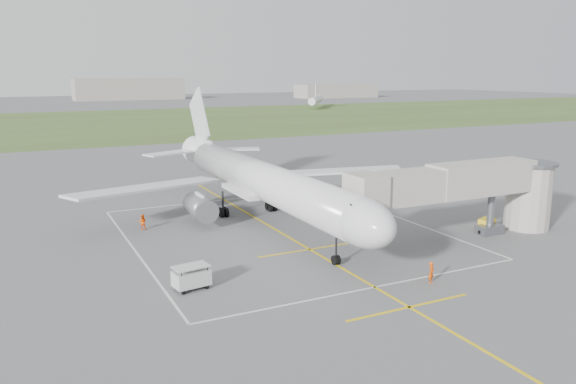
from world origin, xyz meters
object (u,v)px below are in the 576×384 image
gpu_unit (487,225)px  ramp_worker_wing (143,222)px  baggage_cart (191,277)px  ramp_worker_nose (431,273)px  airliner (261,181)px  jet_bridge (475,188)px

gpu_unit → ramp_worker_wing: size_ratio=1.31×
ramp_worker_wing → baggage_cart: bearing=108.7°
ramp_worker_nose → ramp_worker_wing: (-16.16, 24.28, -0.04)m
airliner → ramp_worker_nose: size_ratio=28.56×
airliner → gpu_unit: size_ratio=22.91×
airliner → gpu_unit: airliner is taller
gpu_unit → baggage_cart: baggage_cart is taller
airliner → jet_bridge: size_ratio=2.00×
gpu_unit → ramp_worker_nose: size_ratio=1.25×
airliner → jet_bridge: airliner is taller
jet_bridge → ramp_worker_nose: jet_bridge is taller
gpu_unit → ramp_worker_wing: (-30.37, 15.81, 0.14)m
baggage_cart → ramp_worker_wing: size_ratio=1.75×
airliner → jet_bridge: (15.72, -14.25, 0.35)m
jet_bridge → baggage_cart: bearing=-178.2°
ramp_worker_nose → ramp_worker_wing: size_ratio=1.05×
gpu_unit → baggage_cart: 30.66m
baggage_cart → ramp_worker_wing: 17.52m
gpu_unit → ramp_worker_wing: bearing=130.5°
ramp_worker_nose → jet_bridge: bearing=4.8°
baggage_cart → ramp_worker_nose: size_ratio=1.67×
ramp_worker_nose → gpu_unit: bearing=1.8°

